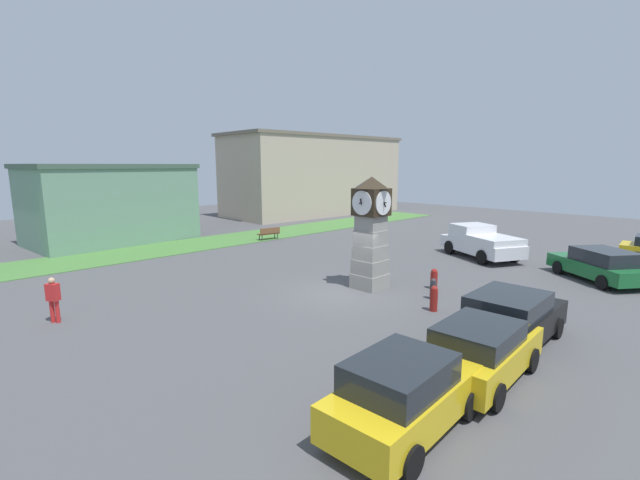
{
  "coord_description": "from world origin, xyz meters",
  "views": [
    {
      "loc": [
        -12.87,
        -11.69,
        5.34
      ],
      "look_at": [
        0.6,
        1.87,
        1.98
      ],
      "focal_mm": 24.0,
      "sensor_mm": 36.0,
      "label": 1
    }
  ],
  "objects_px": {
    "car_far_lot": "(600,265)",
    "car_navy_sedan": "(405,393)",
    "bollard_far_row": "(434,298)",
    "pickup_truck": "(481,242)",
    "bench": "(269,233)",
    "car_by_building": "(510,317)",
    "bollard_near_tower": "(434,279)",
    "bollard_mid_row": "(433,289)",
    "pedestrian_near_bench": "(53,297)",
    "car_near_tower": "(481,350)",
    "clock_tower": "(371,232)"
  },
  "relations": [
    {
      "from": "pickup_truck",
      "to": "clock_tower",
      "type": "bearing_deg",
      "value": 176.2
    },
    {
      "from": "bollard_far_row",
      "to": "car_navy_sedan",
      "type": "height_order",
      "value": "car_navy_sedan"
    },
    {
      "from": "pickup_truck",
      "to": "bollard_mid_row",
      "type": "bearing_deg",
      "value": -166.31
    },
    {
      "from": "bollard_near_tower",
      "to": "car_by_building",
      "type": "distance_m",
      "value": 5.82
    },
    {
      "from": "clock_tower",
      "to": "pickup_truck",
      "type": "distance_m",
      "value": 9.62
    },
    {
      "from": "bollard_near_tower",
      "to": "pedestrian_near_bench",
      "type": "height_order",
      "value": "pedestrian_near_bench"
    },
    {
      "from": "clock_tower",
      "to": "bollard_near_tower",
      "type": "distance_m",
      "value": 3.45
    },
    {
      "from": "pedestrian_near_bench",
      "to": "clock_tower",
      "type": "bearing_deg",
      "value": -24.36
    },
    {
      "from": "car_by_building",
      "to": "pickup_truck",
      "type": "xyz_separation_m",
      "value": [
        11.11,
        6.06,
        0.12
      ]
    },
    {
      "from": "clock_tower",
      "to": "car_near_tower",
      "type": "xyz_separation_m",
      "value": [
        -4.43,
        -7.07,
        -1.7
      ]
    },
    {
      "from": "bollard_far_row",
      "to": "pickup_truck",
      "type": "height_order",
      "value": "pickup_truck"
    },
    {
      "from": "clock_tower",
      "to": "bollard_mid_row",
      "type": "distance_m",
      "value": 3.51
    },
    {
      "from": "bollard_near_tower",
      "to": "bollard_mid_row",
      "type": "xyz_separation_m",
      "value": [
        -1.33,
        -0.74,
        -0.02
      ]
    },
    {
      "from": "clock_tower",
      "to": "bollard_mid_row",
      "type": "relative_size",
      "value": 5.7
    },
    {
      "from": "bollard_far_row",
      "to": "pedestrian_near_bench",
      "type": "bearing_deg",
      "value": 140.26
    },
    {
      "from": "bollard_near_tower",
      "to": "pickup_truck",
      "type": "xyz_separation_m",
      "value": [
        7.59,
        1.43,
        0.48
      ]
    },
    {
      "from": "car_near_tower",
      "to": "car_by_building",
      "type": "distance_m",
      "value": 2.82
    },
    {
      "from": "bollard_mid_row",
      "to": "bollard_far_row",
      "type": "bearing_deg",
      "value": -148.43
    },
    {
      "from": "car_by_building",
      "to": "pickup_truck",
      "type": "distance_m",
      "value": 12.65
    },
    {
      "from": "bollard_far_row",
      "to": "car_far_lot",
      "type": "relative_size",
      "value": 0.2
    },
    {
      "from": "clock_tower",
      "to": "bollard_far_row",
      "type": "bearing_deg",
      "value": -101.06
    },
    {
      "from": "car_by_building",
      "to": "car_far_lot",
      "type": "distance_m",
      "value": 10.11
    },
    {
      "from": "car_far_lot",
      "to": "car_navy_sedan",
      "type": "bearing_deg",
      "value": -179.62
    },
    {
      "from": "clock_tower",
      "to": "car_by_building",
      "type": "bearing_deg",
      "value": -103.72
    },
    {
      "from": "bollard_mid_row",
      "to": "pedestrian_near_bench",
      "type": "distance_m",
      "value": 13.9
    },
    {
      "from": "car_far_lot",
      "to": "bench",
      "type": "xyz_separation_m",
      "value": [
        -4.03,
        19.61,
        -0.25
      ]
    },
    {
      "from": "bollard_far_row",
      "to": "pedestrian_near_bench",
      "type": "relative_size",
      "value": 0.6
    },
    {
      "from": "pedestrian_near_bench",
      "to": "car_near_tower",
      "type": "bearing_deg",
      "value": -61.47
    },
    {
      "from": "bollard_near_tower",
      "to": "car_by_building",
      "type": "bearing_deg",
      "value": -127.23
    },
    {
      "from": "car_by_building",
      "to": "bench",
      "type": "distance_m",
      "value": 20.39
    },
    {
      "from": "car_near_tower",
      "to": "car_far_lot",
      "type": "xyz_separation_m",
      "value": [
        12.9,
        0.24,
        0.0
      ]
    },
    {
      "from": "bollard_near_tower",
      "to": "car_far_lot",
      "type": "height_order",
      "value": "car_far_lot"
    },
    {
      "from": "car_navy_sedan",
      "to": "car_by_building",
      "type": "xyz_separation_m",
      "value": [
        5.95,
        0.25,
        -0.01
      ]
    },
    {
      "from": "clock_tower",
      "to": "pedestrian_near_bench",
      "type": "height_order",
      "value": "clock_tower"
    },
    {
      "from": "bollard_mid_row",
      "to": "car_navy_sedan",
      "type": "height_order",
      "value": "car_navy_sedan"
    },
    {
      "from": "bollard_mid_row",
      "to": "car_far_lot",
      "type": "relative_size",
      "value": 0.18
    },
    {
      "from": "bollard_mid_row",
      "to": "car_near_tower",
      "type": "height_order",
      "value": "car_near_tower"
    },
    {
      "from": "clock_tower",
      "to": "bench",
      "type": "xyz_separation_m",
      "value": [
        4.44,
        12.78,
        -1.95
      ]
    },
    {
      "from": "pickup_truck",
      "to": "pedestrian_near_bench",
      "type": "height_order",
      "value": "pickup_truck"
    },
    {
      "from": "car_by_building",
      "to": "car_far_lot",
      "type": "xyz_separation_m",
      "value": [
        10.11,
        -0.14,
        -0.03
      ]
    },
    {
      "from": "pickup_truck",
      "to": "bench",
      "type": "relative_size",
      "value": 3.3
    },
    {
      "from": "bollard_near_tower",
      "to": "car_near_tower",
      "type": "distance_m",
      "value": 8.06
    },
    {
      "from": "bollard_near_tower",
      "to": "bollard_far_row",
      "type": "relative_size",
      "value": 0.93
    },
    {
      "from": "bollard_near_tower",
      "to": "bollard_mid_row",
      "type": "relative_size",
      "value": 1.05
    },
    {
      "from": "bollard_far_row",
      "to": "bench",
      "type": "xyz_separation_m",
      "value": [
        5.14,
        16.35,
        0.04
      ]
    },
    {
      "from": "car_far_lot",
      "to": "car_near_tower",
      "type": "bearing_deg",
      "value": -178.96
    },
    {
      "from": "car_by_building",
      "to": "pickup_truck",
      "type": "height_order",
      "value": "pickup_truck"
    },
    {
      "from": "bench",
      "to": "car_navy_sedan",
      "type": "bearing_deg",
      "value": -121.37
    },
    {
      "from": "bollard_far_row",
      "to": "bench",
      "type": "distance_m",
      "value": 17.14
    },
    {
      "from": "bollard_mid_row",
      "to": "pickup_truck",
      "type": "height_order",
      "value": "pickup_truck"
    }
  ]
}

